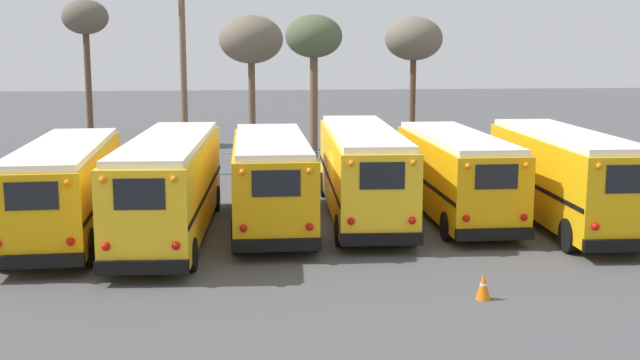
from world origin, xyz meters
TOP-DOWN VIEW (x-y plane):
  - ground_plane at (0.00, 0.00)m, footprint 160.00×160.00m
  - school_bus_0 at (-8.19, -0.91)m, footprint 2.85×9.89m
  - school_bus_1 at (-4.91, -1.12)m, footprint 2.99×10.86m
  - school_bus_2 at (-1.64, 0.00)m, footprint 2.66×9.41m
  - school_bus_3 at (1.64, 1.14)m, footprint 2.92×10.91m
  - school_bus_4 at (4.91, 0.80)m, footprint 2.52×9.42m
  - school_bus_5 at (8.19, -0.90)m, footprint 2.69×9.71m
  - utility_pole at (-5.20, 11.39)m, footprint 1.80×0.29m
  - bare_tree_0 at (1.25, 15.33)m, footprint 2.96×2.96m
  - bare_tree_1 at (-1.91, 19.87)m, footprint 3.65×3.65m
  - bare_tree_2 at (-11.58, 22.61)m, footprint 2.71×2.71m
  - bare_tree_3 at (7.22, 18.56)m, footprint 3.27×3.27m
  - fence_line at (-0.00, 8.41)m, footprint 24.43×0.06m
  - traffic_cone at (3.15, -8.34)m, footprint 0.36×0.36m

SIDE VIEW (x-z plane):
  - ground_plane at x=0.00m, z-range 0.00..0.00m
  - traffic_cone at x=3.15m, z-range 0.00..0.67m
  - fence_line at x=0.00m, z-range 0.28..1.70m
  - school_bus_4 at x=4.91m, z-range 0.13..3.13m
  - school_bus_0 at x=-8.19m, z-range 0.15..3.18m
  - school_bus_2 at x=-1.64m, z-range 0.14..3.20m
  - school_bus_3 at x=1.64m, z-range 0.14..3.32m
  - school_bus_1 at x=-4.91m, z-range 0.13..3.33m
  - school_bus_5 at x=8.19m, z-range 0.14..3.37m
  - utility_pole at x=-5.20m, z-range 0.15..9.54m
  - bare_tree_1 at x=-1.91m, z-range 2.41..10.13m
  - bare_tree_3 at x=7.22m, z-range 2.50..10.11m
  - bare_tree_0 at x=1.25m, z-range 2.52..10.12m
  - bare_tree_2 at x=-11.58m, z-range 3.06..11.74m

